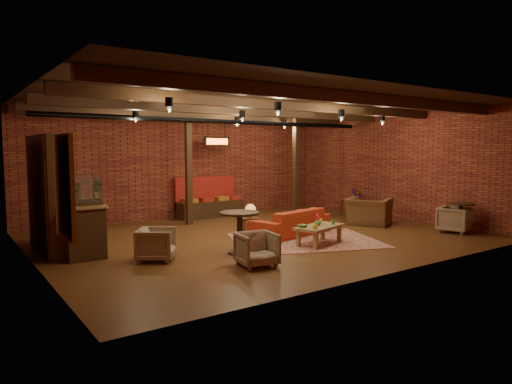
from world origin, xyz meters
TOP-DOWN VIEW (x-y plane):
  - floor at (0.00, 0.00)m, footprint 10.00×10.00m
  - ceiling at (0.00, 0.00)m, footprint 10.00×8.00m
  - wall_back at (0.00, 4.00)m, footprint 10.00×0.02m
  - wall_front at (0.00, -4.00)m, footprint 10.00×0.02m
  - wall_left at (-5.00, 0.00)m, footprint 0.02×8.00m
  - wall_right at (5.00, 0.00)m, footprint 0.02×8.00m
  - ceiling_beams at (0.00, 0.00)m, footprint 9.80×6.40m
  - ceiling_pipe at (0.00, 1.60)m, footprint 9.60×0.12m
  - post_left at (-0.60, 2.60)m, footprint 0.16×0.16m
  - post_right at (2.80, 2.00)m, footprint 0.16×0.16m
  - service_counter at (-4.10, 1.00)m, footprint 0.80×2.50m
  - plant_counter at (-4.00, 1.20)m, footprint 0.35×0.39m
  - shelving_hutch at (-4.50, 1.10)m, footprint 0.52×2.00m
  - chalkboard_menu at (-4.93, -2.30)m, footprint 0.08×0.96m
  - banquette at (0.60, 3.55)m, footprint 2.10×0.70m
  - service_sign at (0.60, 3.10)m, footprint 0.86×0.06m
  - ceiling_spotlights at (0.00, 0.00)m, footprint 6.40×4.40m
  - rug at (0.55, -1.03)m, footprint 3.92×3.49m
  - sofa at (0.70, -0.32)m, footprint 2.37×1.34m
  - coffee_table at (0.52, -1.53)m, footprint 1.36×0.94m
  - side_table_lamp at (-0.28, -0.00)m, footprint 0.52×0.52m
  - round_table_left at (-1.39, -1.25)m, footprint 0.82×0.82m
  - armchair_a at (-3.02, -0.85)m, footprint 0.90×0.91m
  - armchair_b at (-1.69, -2.29)m, footprint 0.76×0.72m
  - armchair_right at (3.52, -0.34)m, footprint 1.19×1.36m
  - side_table_book at (4.40, 1.26)m, footprint 0.53×0.53m
  - round_table_right at (4.40, -2.55)m, footprint 0.66×0.66m
  - armchair_far at (4.37, -2.41)m, footprint 0.86×0.83m
  - plant_tall at (4.39, 0.95)m, footprint 1.62×1.62m

SIDE VIEW (x-z plane):
  - floor at x=0.00m, z-range 0.00..0.00m
  - rug at x=0.55m, z-range 0.00..0.01m
  - sofa at x=0.70m, z-range 0.00..0.65m
  - armchair_b at x=-1.69m, z-range 0.00..0.68m
  - armchair_a at x=-3.02m, z-range 0.00..0.69m
  - armchair_far at x=4.37m, z-range 0.00..0.73m
  - coffee_table at x=0.52m, z-range 0.04..0.71m
  - side_table_book at x=4.40m, z-range 0.19..0.70m
  - banquette at x=0.60m, z-range 0.00..1.00m
  - armchair_right at x=3.52m, z-range 0.00..1.01m
  - round_table_right at x=4.40m, z-range 0.13..0.90m
  - round_table_left at x=-1.39m, z-range 0.15..1.00m
  - side_table_lamp at x=-0.28m, z-range 0.21..1.03m
  - service_counter at x=-4.10m, z-range 0.00..1.60m
  - shelving_hutch at x=-4.50m, z-range 0.00..2.40m
  - plant_counter at x=-4.00m, z-range 1.07..1.37m
  - plant_tall at x=4.39m, z-range 0.00..2.62m
  - wall_back at x=0.00m, z-range 0.00..3.20m
  - wall_front at x=0.00m, z-range 0.00..3.20m
  - wall_left at x=-5.00m, z-range 0.00..3.20m
  - wall_right at x=5.00m, z-range 0.00..3.20m
  - post_left at x=-0.60m, z-range 0.00..3.20m
  - post_right at x=2.80m, z-range 0.00..3.20m
  - chalkboard_menu at x=-4.93m, z-range 0.87..2.33m
  - service_sign at x=0.60m, z-range 2.20..2.50m
  - ceiling_pipe at x=0.00m, z-range 2.79..2.91m
  - ceiling_spotlights at x=0.00m, z-range 2.72..3.00m
  - ceiling_beams at x=0.00m, z-range 2.97..3.19m
  - ceiling at x=0.00m, z-range 3.19..3.21m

